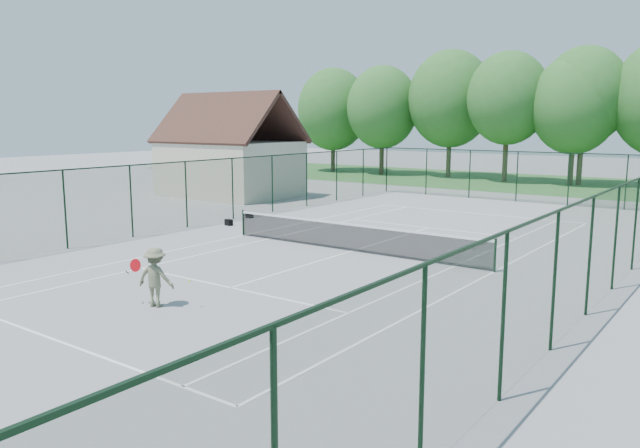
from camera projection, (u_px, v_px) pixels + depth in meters
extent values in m
plane|color=gray|center=(352.00, 251.00, 23.27)|extent=(140.00, 140.00, 0.00)
cube|color=#387132|center=(570.00, 185.00, 47.14)|extent=(80.00, 16.00, 0.01)
cube|color=white|center=(476.00, 213.00, 32.73)|extent=(10.97, 0.08, 0.01)
cube|color=white|center=(57.00, 340.00, 13.81)|extent=(10.97, 0.08, 0.01)
cube|color=white|center=(429.00, 228.00, 28.36)|extent=(8.23, 0.08, 0.01)
cube|color=white|center=(231.00, 288.00, 18.17)|extent=(8.23, 0.08, 0.01)
cube|color=white|center=(494.00, 272.00, 20.07)|extent=(0.08, 23.77, 0.01)
cube|color=white|center=(244.00, 235.00, 26.47)|extent=(0.08, 23.77, 0.01)
cube|color=white|center=(454.00, 266.00, 20.87)|extent=(0.08, 23.77, 0.01)
cube|color=white|center=(268.00, 239.00, 25.67)|extent=(0.08, 23.77, 0.01)
cube|color=white|center=(352.00, 251.00, 23.27)|extent=(0.08, 12.80, 0.01)
cylinder|color=black|center=(243.00, 223.00, 26.38)|extent=(0.08, 0.08, 1.10)
cylinder|color=black|center=(495.00, 255.00, 19.97)|extent=(0.08, 0.08, 1.10)
cube|color=black|center=(352.00, 238.00, 23.19)|extent=(11.00, 0.02, 0.96)
cube|color=white|center=(352.00, 225.00, 23.10)|extent=(11.00, 0.05, 0.07)
cube|color=#16351D|center=(517.00, 177.00, 37.35)|extent=(18.00, 0.02, 3.00)
cube|color=#16351D|center=(616.00, 238.00, 17.78)|extent=(0.02, 36.00, 3.00)
cube|color=#16351D|center=(186.00, 195.00, 28.27)|extent=(0.02, 36.00, 3.00)
cube|color=black|center=(518.00, 152.00, 37.10)|extent=(18.00, 0.05, 0.05)
cube|color=black|center=(620.00, 186.00, 17.53)|extent=(0.05, 36.00, 0.05)
cube|color=black|center=(185.00, 162.00, 28.02)|extent=(0.05, 36.00, 0.05)
cube|color=beige|center=(230.00, 169.00, 40.27)|extent=(8.00, 6.00, 3.50)
cube|color=#452820|center=(245.00, 118.00, 40.93)|extent=(8.60, 3.27, 3.27)
cube|color=#452820|center=(212.00, 118.00, 38.54)|extent=(8.60, 3.27, 3.27)
cylinder|color=#463822|center=(382.00, 151.00, 56.42)|extent=(0.40, 0.40, 4.20)
ellipsoid|color=#336F2C|center=(382.00, 107.00, 55.78)|extent=(6.40, 6.40, 7.40)
cylinder|color=#463822|center=(571.00, 157.00, 46.80)|extent=(0.40, 0.40, 4.20)
ellipsoid|color=#336F2C|center=(575.00, 104.00, 46.16)|extent=(6.40, 6.40, 7.40)
cube|color=black|center=(249.00, 215.00, 31.26)|extent=(0.41, 0.32, 0.29)
cube|color=black|center=(229.00, 222.00, 28.96)|extent=(0.40, 0.29, 0.29)
imported|color=#676B4E|center=(156.00, 277.00, 16.25)|extent=(1.15, 0.87, 1.57)
sphere|color=#D6F732|center=(189.00, 281.00, 16.08)|extent=(0.07, 0.07, 0.07)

